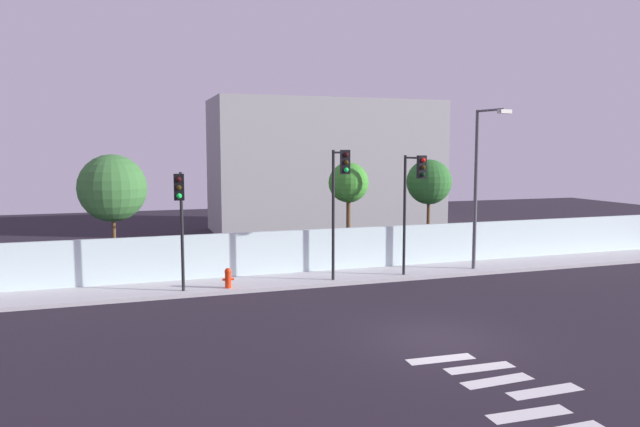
{
  "coord_description": "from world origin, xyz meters",
  "views": [
    {
      "loc": [
        -8.33,
        -14.57,
        5.34
      ],
      "look_at": [
        -1.27,
        6.5,
        2.97
      ],
      "focal_mm": 33.41,
      "sensor_mm": 36.0,
      "label": 1
    }
  ],
  "objects_px": {
    "roadside_tree_leftmost": "(112,188)",
    "traffic_light_left": "(413,189)",
    "traffic_light_center": "(180,206)",
    "street_lamp_curbside": "(480,177)",
    "roadside_tree_midleft": "(349,183)",
    "roadside_tree_midright": "(429,182)",
    "traffic_light_right": "(339,187)",
    "fire_hydrant": "(228,277)"
  },
  "relations": [
    {
      "from": "traffic_light_left",
      "to": "traffic_light_center",
      "type": "height_order",
      "value": "traffic_light_left"
    },
    {
      "from": "street_lamp_curbside",
      "to": "roadside_tree_midleft",
      "type": "relative_size",
      "value": 1.44
    },
    {
      "from": "fire_hydrant",
      "to": "roadside_tree_midright",
      "type": "xyz_separation_m",
      "value": [
        10.34,
        3.4,
        3.24
      ]
    },
    {
      "from": "traffic_light_left",
      "to": "street_lamp_curbside",
      "type": "bearing_deg",
      "value": 10.93
    },
    {
      "from": "traffic_light_right",
      "to": "roadside_tree_midleft",
      "type": "height_order",
      "value": "traffic_light_right"
    },
    {
      "from": "street_lamp_curbside",
      "to": "fire_hydrant",
      "type": "relative_size",
      "value": 9.05
    },
    {
      "from": "roadside_tree_midleft",
      "to": "traffic_light_center",
      "type": "bearing_deg",
      "value": -152.15
    },
    {
      "from": "roadside_tree_leftmost",
      "to": "roadside_tree_midleft",
      "type": "height_order",
      "value": "roadside_tree_leftmost"
    },
    {
      "from": "traffic_light_left",
      "to": "traffic_light_center",
      "type": "distance_m",
      "value": 9.2
    },
    {
      "from": "traffic_light_right",
      "to": "roadside_tree_leftmost",
      "type": "height_order",
      "value": "traffic_light_right"
    },
    {
      "from": "traffic_light_left",
      "to": "roadside_tree_leftmost",
      "type": "height_order",
      "value": "roadside_tree_leftmost"
    },
    {
      "from": "traffic_light_center",
      "to": "roadside_tree_midleft",
      "type": "relative_size",
      "value": 0.92
    },
    {
      "from": "traffic_light_right",
      "to": "street_lamp_curbside",
      "type": "bearing_deg",
      "value": 5.81
    },
    {
      "from": "traffic_light_right",
      "to": "roadside_tree_midright",
      "type": "xyz_separation_m",
      "value": [
        6.1,
        4.02,
        -0.12
      ]
    },
    {
      "from": "traffic_light_right",
      "to": "street_lamp_curbside",
      "type": "height_order",
      "value": "street_lamp_curbside"
    },
    {
      "from": "roadside_tree_midleft",
      "to": "roadside_tree_midright",
      "type": "bearing_deg",
      "value": 0.0
    },
    {
      "from": "street_lamp_curbside",
      "to": "roadside_tree_leftmost",
      "type": "bearing_deg",
      "value": 167.46
    },
    {
      "from": "street_lamp_curbside",
      "to": "roadside_tree_leftmost",
      "type": "distance_m",
      "value": 15.37
    },
    {
      "from": "traffic_light_left",
      "to": "street_lamp_curbside",
      "type": "height_order",
      "value": "street_lamp_curbside"
    },
    {
      "from": "traffic_light_center",
      "to": "street_lamp_curbside",
      "type": "xyz_separation_m",
      "value": [
        12.71,
        0.87,
        0.81
      ]
    },
    {
      "from": "roadside_tree_leftmost",
      "to": "fire_hydrant",
      "type": "bearing_deg",
      "value": -39.94
    },
    {
      "from": "traffic_light_left",
      "to": "fire_hydrant",
      "type": "height_order",
      "value": "traffic_light_left"
    },
    {
      "from": "traffic_light_left",
      "to": "traffic_light_center",
      "type": "relative_size",
      "value": 1.13
    },
    {
      "from": "traffic_light_left",
      "to": "fire_hydrant",
      "type": "bearing_deg",
      "value": 175.24
    },
    {
      "from": "traffic_light_left",
      "to": "roadside_tree_midleft",
      "type": "distance_m",
      "value": 4.2
    },
    {
      "from": "roadside_tree_midright",
      "to": "traffic_light_right",
      "type": "bearing_deg",
      "value": -146.62
    },
    {
      "from": "traffic_light_center",
      "to": "fire_hydrant",
      "type": "xyz_separation_m",
      "value": [
        1.77,
        0.81,
        -2.83
      ]
    },
    {
      "from": "roadside_tree_leftmost",
      "to": "roadside_tree_midleft",
      "type": "bearing_deg",
      "value": 0.0
    },
    {
      "from": "roadside_tree_leftmost",
      "to": "roadside_tree_midright",
      "type": "xyz_separation_m",
      "value": [
        14.4,
        0.0,
        -0.0
      ]
    },
    {
      "from": "fire_hydrant",
      "to": "traffic_light_left",
      "type": "bearing_deg",
      "value": -4.76
    },
    {
      "from": "traffic_light_right",
      "to": "traffic_light_left",
      "type": "bearing_deg",
      "value": 0.03
    },
    {
      "from": "roadside_tree_midright",
      "to": "traffic_light_left",
      "type": "bearing_deg",
      "value": -126.0
    },
    {
      "from": "traffic_light_right",
      "to": "fire_hydrant",
      "type": "relative_size",
      "value": 6.82
    },
    {
      "from": "street_lamp_curbside",
      "to": "fire_hydrant",
      "type": "xyz_separation_m",
      "value": [
        -10.94,
        -0.06,
        -3.64
      ]
    },
    {
      "from": "traffic_light_left",
      "to": "roadside_tree_midleft",
      "type": "bearing_deg",
      "value": 107.05
    },
    {
      "from": "traffic_light_right",
      "to": "roadside_tree_leftmost",
      "type": "bearing_deg",
      "value": 154.17
    },
    {
      "from": "traffic_light_right",
      "to": "street_lamp_curbside",
      "type": "xyz_separation_m",
      "value": [
        6.7,
        0.68,
        0.27
      ]
    },
    {
      "from": "traffic_light_center",
      "to": "roadside_tree_midright",
      "type": "bearing_deg",
      "value": 19.15
    },
    {
      "from": "traffic_light_center",
      "to": "roadside_tree_leftmost",
      "type": "relative_size",
      "value": 0.85
    },
    {
      "from": "street_lamp_curbside",
      "to": "roadside_tree_midright",
      "type": "relative_size",
      "value": 1.41
    },
    {
      "from": "roadside_tree_leftmost",
      "to": "traffic_light_left",
      "type": "bearing_deg",
      "value": -19.28
    },
    {
      "from": "street_lamp_curbside",
      "to": "traffic_light_center",
      "type": "bearing_deg",
      "value": -176.09
    }
  ]
}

